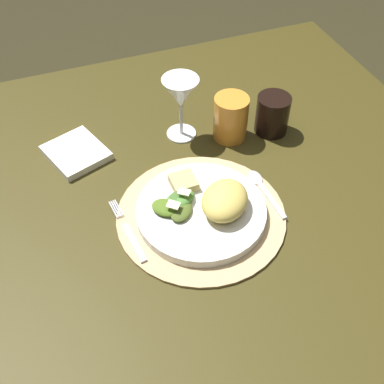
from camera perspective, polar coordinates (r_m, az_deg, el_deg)
name	(u,v)px	position (r m, az deg, el deg)	size (l,w,h in m)	color
ground_plane	(175,349)	(1.58, -2.02, -17.92)	(6.00, 6.00, 0.00)	#2C2815
dining_table	(168,225)	(1.07, -2.86, -3.93)	(1.30, 1.06, 0.70)	#393111
placemat	(201,215)	(0.95, 1.06, -2.76)	(0.33, 0.33, 0.01)	tan
dinner_plate	(201,211)	(0.94, 1.07, -2.27)	(0.25, 0.25, 0.02)	silver
pasta_serving	(225,200)	(0.92, 3.86, -0.97)	(0.11, 0.09, 0.05)	#D8BB56
salad_greens	(177,204)	(0.93, -1.77, -1.38)	(0.11, 0.09, 0.03)	#46561F
bread_piece	(183,182)	(0.97, -1.03, 1.15)	(0.05, 0.05, 0.02)	tan
fork	(129,233)	(0.92, -7.41, -4.80)	(0.03, 0.16, 0.00)	silver
spoon	(261,185)	(1.01, 8.10, 0.76)	(0.03, 0.14, 0.01)	silver
napkin	(76,153)	(1.10, -13.45, 4.51)	(0.11, 0.13, 0.02)	white
wine_glass	(181,95)	(1.06, -1.35, 11.28)	(0.08, 0.08, 0.15)	silver
amber_tumbler	(231,118)	(1.10, 4.56, 8.67)	(0.08, 0.08, 0.10)	orange
dark_tumbler	(272,114)	(1.13, 9.41, 8.99)	(0.08, 0.08, 0.09)	black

